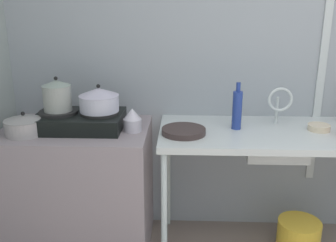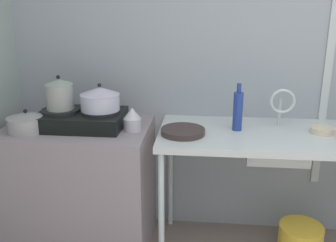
{
  "view_description": "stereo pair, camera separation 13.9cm",
  "coord_description": "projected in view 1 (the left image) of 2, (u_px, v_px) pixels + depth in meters",
  "views": [
    {
      "loc": [
        -0.71,
        -0.71,
        1.6
      ],
      "look_at": [
        -0.8,
        1.55,
        0.89
      ],
      "focal_mm": 41.31,
      "sensor_mm": 36.0,
      "label": 1
    },
    {
      "loc": [
        -0.57,
        -0.7,
        1.6
      ],
      "look_at": [
        -0.8,
        1.55,
        0.89
      ],
      "focal_mm": 41.31,
      "sensor_mm": 36.0,
      "label": 2
    }
  ],
  "objects": [
    {
      "name": "wall_back",
      "position": [
        290.0,
        51.0,
        2.57
      ],
      "size": [
        4.56,
        0.1,
        2.54
      ],
      "primitive_type": "cube",
      "color": "#959DA3",
      "rests_on": "ground"
    },
    {
      "name": "wall_metal_strip",
      "position": [
        326.0,
        33.0,
        2.47
      ],
      "size": [
        0.05,
        0.01,
        2.04
      ],
      "primitive_type": "cube",
      "color": "silver"
    },
    {
      "name": "counter_concrete",
      "position": [
        80.0,
        189.0,
        2.53
      ],
      "size": [
        0.91,
        0.63,
        0.84
      ],
      "primitive_type": "cube",
      "color": "gray",
      "rests_on": "ground"
    },
    {
      "name": "counter_sink",
      "position": [
        285.0,
        140.0,
        2.37
      ],
      "size": [
        1.54,
        0.63,
        0.84
      ],
      "color": "silver",
      "rests_on": "ground"
    },
    {
      "name": "stove",
      "position": [
        80.0,
        120.0,
        2.39
      ],
      "size": [
        0.53,
        0.36,
        0.11
      ],
      "color": "black",
      "rests_on": "counter_concrete"
    },
    {
      "name": "pot_on_left_burner",
      "position": [
        57.0,
        96.0,
        2.35
      ],
      "size": [
        0.17,
        0.17,
        0.21
      ],
      "color": "#959A93",
      "rests_on": "stove"
    },
    {
      "name": "pot_on_right_burner",
      "position": [
        99.0,
        100.0,
        2.34
      ],
      "size": [
        0.24,
        0.24,
        0.17
      ],
      "color": "silver",
      "rests_on": "stove"
    },
    {
      "name": "pot_beside_stove",
      "position": [
        24.0,
        125.0,
        2.28
      ],
      "size": [
        0.23,
        0.23,
        0.14
      ],
      "color": "#9D9898",
      "rests_on": "counter_concrete"
    },
    {
      "name": "percolator",
      "position": [
        132.0,
        120.0,
        2.33
      ],
      "size": [
        0.11,
        0.11,
        0.14
      ],
      "color": "silver",
      "rests_on": "counter_concrete"
    },
    {
      "name": "sink_basin",
      "position": [
        275.0,
        144.0,
        2.37
      ],
      "size": [
        0.36,
        0.28,
        0.16
      ],
      "primitive_type": "cube",
      "color": "silver",
      "rests_on": "counter_sink"
    },
    {
      "name": "faucet",
      "position": [
        280.0,
        101.0,
        2.4
      ],
      "size": [
        0.15,
        0.09,
        0.25
      ],
      "color": "silver",
      "rests_on": "counter_sink"
    },
    {
      "name": "frying_pan",
      "position": [
        184.0,
        131.0,
        2.3
      ],
      "size": [
        0.26,
        0.26,
        0.03
      ],
      "primitive_type": "cylinder",
      "color": "#382B2A",
      "rests_on": "counter_sink"
    },
    {
      "name": "small_bowl_on_drainboard",
      "position": [
        319.0,
        127.0,
        2.36
      ],
      "size": [
        0.13,
        0.13,
        0.04
      ],
      "primitive_type": "cylinder",
      "color": "beige",
      "rests_on": "counter_sink"
    },
    {
      "name": "bottle_by_sink",
      "position": [
        237.0,
        109.0,
        2.36
      ],
      "size": [
        0.06,
        0.06,
        0.29
      ],
      "color": "navy",
      "rests_on": "counter_sink"
    },
    {
      "name": "bucket_on_floor",
      "position": [
        298.0,
        237.0,
        2.54
      ],
      "size": [
        0.28,
        0.28,
        0.23
      ],
      "primitive_type": "cylinder",
      "color": "yellow",
      "rests_on": "ground"
    }
  ]
}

